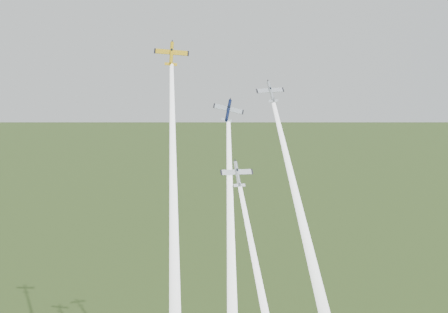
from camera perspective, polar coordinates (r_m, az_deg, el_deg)
plane_yellow at (r=140.99m, az=-5.36°, el=10.35°), size 9.19×7.77×8.44m
smoke_trail_yellow at (r=123.10m, az=-5.15°, el=-4.29°), size 11.38×41.55×58.71m
plane_navy at (r=133.24m, az=0.43°, el=4.70°), size 8.07×6.28×8.11m
smoke_trail_navy at (r=120.34m, az=0.72°, el=-9.38°), size 8.06×36.89×51.48m
plane_silver_right at (r=134.53m, az=4.78°, el=6.57°), size 8.55×7.29×6.56m
smoke_trail_silver_right at (r=122.64m, az=7.87°, el=-6.21°), size 17.02×32.61×48.35m
plane_silver_low at (r=125.10m, az=1.37°, el=-1.78°), size 9.00×8.11×7.17m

